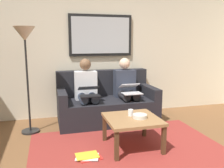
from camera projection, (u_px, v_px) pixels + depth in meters
wall_rear at (100, 49)px, 4.67m from camera, size 6.00×0.12×2.60m
area_rug at (129, 149)px, 3.23m from camera, size 2.60×1.80×0.01m
couch at (106, 104)px, 4.38m from camera, size 1.74×0.90×0.90m
framed_mirror at (101, 35)px, 4.53m from camera, size 1.21×0.05×0.78m
coffee_table at (132, 121)px, 3.24m from camera, size 0.71×0.71×0.42m
cup at (131, 113)px, 3.30m from camera, size 0.07×0.07×0.09m
bowl at (140, 116)px, 3.21m from camera, size 0.19×0.19×0.05m
person_left at (126, 87)px, 4.36m from camera, size 0.38×0.58×1.14m
laptop_silver at (130, 89)px, 4.14m from camera, size 0.33×0.37×0.16m
person_right at (87, 90)px, 4.17m from camera, size 0.38×0.58×1.14m
laptop_black at (89, 91)px, 3.94m from camera, size 0.34×0.34×0.15m
magazine_stack at (88, 157)px, 2.98m from camera, size 0.35×0.27×0.03m
standing_lamp at (25, 46)px, 3.60m from camera, size 0.32×0.32×1.66m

